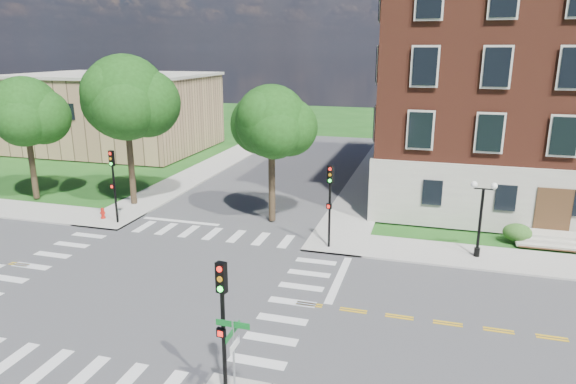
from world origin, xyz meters
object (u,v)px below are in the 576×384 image
(traffic_signal_se, at_px, (223,314))
(traffic_signal_ne, at_px, (330,196))
(traffic_signal_nw, at_px, (113,177))
(street_sign_pole, at_px, (234,348))
(fire_hydrant, at_px, (103,213))
(twin_lamp_west, at_px, (481,215))

(traffic_signal_se, height_order, traffic_signal_ne, same)
(traffic_signal_nw, distance_m, street_sign_pole, 20.45)
(fire_hydrant, bearing_deg, traffic_signal_se, -44.35)
(traffic_signal_se, xyz_separation_m, fire_hydrant, (-15.11, 14.77, -2.72))
(traffic_signal_ne, relative_size, traffic_signal_nw, 1.00)
(traffic_signal_se, xyz_separation_m, traffic_signal_ne, (0.54, 13.97, 0.00))
(traffic_signal_se, height_order, fire_hydrant, traffic_signal_se)
(traffic_signal_ne, relative_size, twin_lamp_west, 1.13)
(traffic_signal_nw, height_order, twin_lamp_west, traffic_signal_nw)
(twin_lamp_west, height_order, fire_hydrant, twin_lamp_west)
(twin_lamp_west, bearing_deg, traffic_signal_nw, -178.58)
(traffic_signal_se, distance_m, fire_hydrant, 21.30)
(twin_lamp_west, distance_m, street_sign_pole, 17.30)
(traffic_signal_se, relative_size, traffic_signal_ne, 1.00)
(twin_lamp_west, relative_size, fire_hydrant, 5.64)
(fire_hydrant, bearing_deg, street_sign_pole, -44.16)
(traffic_signal_ne, bearing_deg, street_sign_pole, -90.16)
(twin_lamp_west, height_order, street_sign_pole, twin_lamp_west)
(traffic_signal_ne, height_order, street_sign_pole, traffic_signal_ne)
(twin_lamp_west, distance_m, fire_hydrant, 23.86)
(traffic_signal_ne, xyz_separation_m, twin_lamp_west, (8.12, 0.89, -0.66))
(traffic_signal_ne, height_order, twin_lamp_west, traffic_signal_ne)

